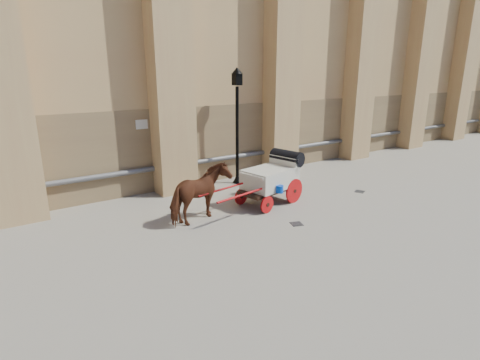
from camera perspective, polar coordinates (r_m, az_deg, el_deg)
ground at (r=11.61m, az=2.53°, el=-5.27°), size 90.00×90.00×0.00m
horse at (r=10.91m, az=-6.07°, el=-2.13°), size 2.14×1.45×1.66m
carriage at (r=12.47m, az=4.99°, el=0.58°), size 3.95×1.69×1.68m
street_lamp at (r=14.40m, az=-0.44°, el=8.65°), size 0.41×0.41×4.42m
drain_grate_near at (r=11.01m, az=8.61°, el=-6.62°), size 0.41×0.41×0.01m
drain_grate_far at (r=14.45m, az=17.76°, el=-1.68°), size 0.42×0.42×0.01m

